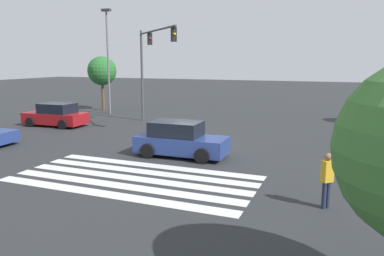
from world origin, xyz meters
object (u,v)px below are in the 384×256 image
car_0 (180,140)px  street_light_pole_a (108,53)px  pedestrian (327,177)px  tree_corner_c (102,71)px  car_3 (56,115)px  traffic_signal_mast (150,56)px

car_0 → street_light_pole_a: bearing=134.8°
pedestrian → tree_corner_c: bearing=2.1°
pedestrian → car_3: bearing=16.8°
pedestrian → tree_corner_c: (-20.53, 17.47, 2.65)m
traffic_signal_mast → car_0: (5.58, -7.55, -4.14)m
pedestrian → street_light_pole_a: 24.56m
car_0 → street_light_pole_a: 16.81m
pedestrian → street_light_pole_a: bearing=2.4°
car_0 → car_3: size_ratio=0.98×
traffic_signal_mast → pedestrian: size_ratio=3.83×
car_0 → tree_corner_c: tree_corner_c is taller
car_3 → pedestrian: pedestrian is taller
traffic_signal_mast → car_0: size_ratio=1.53×
car_3 → car_0: bearing=156.8°
street_light_pole_a → car_0: bearing=-44.1°
street_light_pole_a → traffic_signal_mast: bearing=-31.6°
tree_corner_c → car_3: bearing=-76.9°
traffic_signal_mast → street_light_pole_a: street_light_pole_a is taller
pedestrian → tree_corner_c: size_ratio=0.36×
car_3 → tree_corner_c: (-1.99, 8.56, 2.90)m
car_3 → pedestrian: (18.54, -8.91, 0.25)m
traffic_signal_mast → car_0: 10.26m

